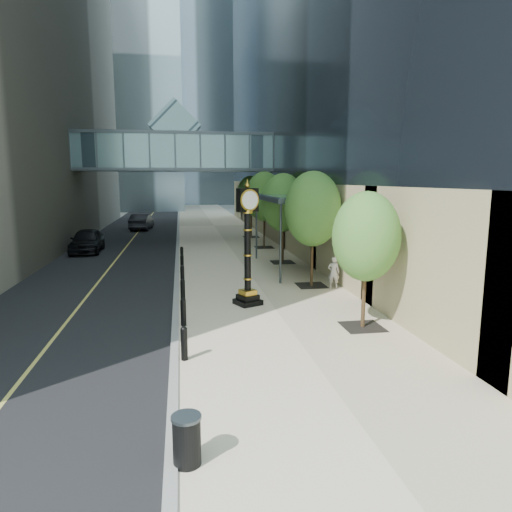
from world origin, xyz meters
The scene contains 14 objects.
ground centered at (0.00, 0.00, 0.00)m, with size 320.00×320.00×0.00m, color gray.
road centered at (-7.00, 40.00, 0.01)m, with size 8.00×180.00×0.02m, color black.
sidewalk centered at (1.00, 40.00, 0.03)m, with size 8.00×180.00×0.06m, color beige.
curb centered at (-3.00, 40.00, 0.04)m, with size 0.25×180.00×0.07m, color gray.
distant_tower_c centered at (-6.00, 120.00, 32.50)m, with size 22.00×22.00×65.00m, color #A9C6D4.
skywalk centered at (-3.00, 28.00, 7.71)m, with size 17.00×4.20×5.80m.
entrance_canopy centered at (3.48, 14.00, 4.19)m, with size 3.00×8.00×4.38m.
bollard_row centered at (-2.70, 9.00, 0.51)m, with size 0.20×16.20×0.90m.
street_trees centered at (3.60, 17.03, 3.78)m, with size 2.82×28.52×5.80m.
street_clock centered at (-0.01, 6.63, 2.25)m, with size 1.26×1.26×5.06m.
trash_bin centered at (-2.70, -4.00, 0.51)m, with size 0.52×0.52×0.90m, color black.
pedestrian centered at (4.50, 8.83, 0.83)m, with size 0.56×0.37×1.54m, color #BBB4AB.
car_near centered at (-9.47, 22.57, 0.88)m, with size 2.03×5.04×1.72m, color black.
car_far centered at (-6.77, 37.49, 0.86)m, with size 1.78×5.09×1.68m, color black.
Camera 1 is at (-2.70, -11.79, 5.27)m, focal length 32.00 mm.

